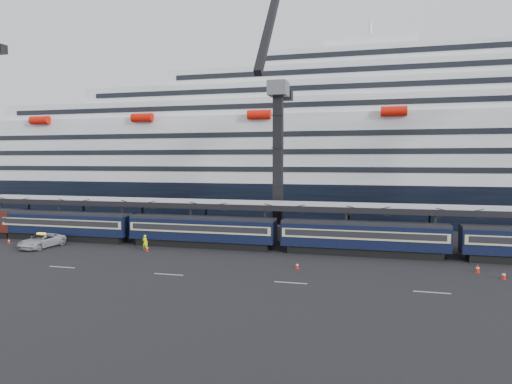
{
  "coord_description": "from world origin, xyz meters",
  "views": [
    {
      "loc": [
        -6.88,
        -43.98,
        11.06
      ],
      "look_at": [
        -20.87,
        10.0,
        7.16
      ],
      "focal_mm": 32.0,
      "sensor_mm": 36.0,
      "label": 1
    }
  ],
  "objects": [
    {
      "name": "traffic_cone_e",
      "position": [
        3.18,
        4.36,
        0.43
      ],
      "size": [
        0.44,
        0.44,
        0.87
      ],
      "color": "red",
      "rests_on": "ground"
    },
    {
      "name": "worker",
      "position": [
        -33.93,
        6.14,
        0.97
      ],
      "size": [
        0.73,
        0.51,
        1.93
      ],
      "primitive_type": "imported",
      "rotation": [
        0.0,
        0.0,
        3.07
      ],
      "color": "#EBF60C",
      "rests_on": "ground"
    },
    {
      "name": "crane_dark_near",
      "position": [
        -20.0,
        18.59,
        11.93
      ],
      "size": [
        4.5,
        17.75,
        35.08
      ],
      "color": "#53555B",
      "rests_on": "ground"
    },
    {
      "name": "traffic_cone_c",
      "position": [
        -14.3,
        1.44,
        0.37
      ],
      "size": [
        0.37,
        0.37,
        0.75
      ],
      "color": "red",
      "rests_on": "ground"
    },
    {
      "name": "cruise_ship",
      "position": [
        -1.08,
        45.99,
        12.34
      ],
      "size": [
        214.09,
        28.84,
        34.0
      ],
      "color": "black",
      "rests_on": "ground"
    },
    {
      "name": "traffic_cone_d",
      "position": [
        4.99,
        2.25,
        0.41
      ],
      "size": [
        0.41,
        0.41,
        0.82
      ],
      "color": "red",
      "rests_on": "ground"
    },
    {
      "name": "traffic_cone_a",
      "position": [
        -53.87,
        5.95,
        0.34
      ],
      "size": [
        0.35,
        0.35,
        0.69
      ],
      "color": "red",
      "rests_on": "ground"
    },
    {
      "name": "traffic_cone_b",
      "position": [
        -33.46,
        5.72,
        0.38
      ],
      "size": [
        0.39,
        0.39,
        0.78
      ],
      "color": "red",
      "rests_on": "ground"
    },
    {
      "name": "pickup_truck",
      "position": [
        -47.56,
        4.53,
        0.86
      ],
      "size": [
        3.26,
        6.39,
        1.73
      ],
      "primitive_type": "imported",
      "rotation": [
        0.0,
        0.0,
        -0.06
      ],
      "color": "#A1A3A8",
      "rests_on": "ground"
    },
    {
      "name": "train",
      "position": [
        -4.65,
        10.0,
        2.2
      ],
      "size": [
        133.05,
        3.0,
        4.05
      ],
      "color": "black",
      "rests_on": "ground"
    },
    {
      "name": "ground",
      "position": [
        0.0,
        0.0,
        0.0
      ],
      "size": [
        260.0,
        260.0,
        0.0
      ],
      "primitive_type": "plane",
      "color": "black",
      "rests_on": "ground"
    },
    {
      "name": "canopy",
      "position": [
        0.0,
        14.0,
        5.25
      ],
      "size": [
        130.0,
        6.25,
        5.53
      ],
      "color": "#9EA0A6",
      "rests_on": "ground"
    }
  ]
}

